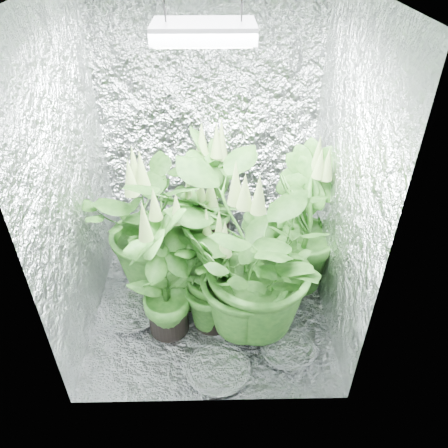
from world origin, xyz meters
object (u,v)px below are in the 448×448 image
plant_a (157,223)px  plant_e (253,262)px  plant_d (195,249)px  grow_lamp (204,32)px  circulation_fan (286,235)px  plant_b (211,195)px  plant_f (164,274)px  plant_c (302,224)px  plant_g (212,278)px

plant_a → plant_e: 0.81m
plant_a → plant_d: 0.35m
grow_lamp → plant_e: bearing=-44.0°
plant_a → plant_e: bearing=-37.7°
plant_d → plant_e: size_ratio=0.84×
grow_lamp → circulation_fan: size_ratio=1.49×
plant_a → plant_b: 0.55m
grow_lamp → plant_d: (-0.10, 0.03, -1.37)m
plant_d → plant_e: bearing=-37.9°
plant_f → plant_d: bearing=57.6°
plant_c → plant_e: plant_e is taller
plant_b → plant_f: 0.94m
plant_f → circulation_fan: bearing=43.3°
plant_f → circulation_fan: 1.27m
plant_e → circulation_fan: bearing=67.5°
plant_b → plant_g: (0.01, -0.84, -0.09)m
plant_b → circulation_fan: size_ratio=3.27×
grow_lamp → circulation_fan: 1.88m
plant_b → plant_g: bearing=-89.1°
plant_g → circulation_fan: bearing=52.8°
plant_c → plant_f: bearing=-153.8°
plant_g → circulation_fan: 1.02m
plant_b → plant_g: size_ratio=1.22×
plant_d → plant_e: (0.36, -0.28, 0.12)m
plant_e → plant_a: bearing=142.3°
plant_a → plant_f: bearing=-79.0°
plant_f → plant_g: 0.31m
grow_lamp → circulation_fan: bearing=43.4°
plant_c → plant_e: bearing=-129.5°
plant_c → plant_f: 1.02m
grow_lamp → plant_e: grow_lamp is taller
plant_a → plant_g: (0.39, -0.44, -0.11)m
plant_a → plant_g: 0.60m
plant_b → plant_e: 0.94m
plant_b → plant_c: bearing=-35.1°
plant_a → plant_f: size_ratio=1.04×
plant_a → plant_c: plant_c is taller
plant_b → circulation_fan: plant_b is taller
plant_a → plant_b: size_ratio=1.01×
plant_b → grow_lamp: bearing=-90.5°
plant_d → plant_f: (-0.18, -0.28, 0.04)m
plant_a → plant_d: plant_a is taller
plant_a → plant_e: (0.64, -0.49, 0.06)m
plant_e → circulation_fan: size_ratio=3.62×
circulation_fan → plant_c: bearing=-109.4°
plant_b → plant_c: 0.78m
plant_c → circulation_fan: plant_c is taller
plant_f → plant_g: (0.29, 0.05, -0.09)m
plant_e → circulation_fan: (0.35, 0.84, -0.44)m
plant_e → plant_f: bearing=179.8°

